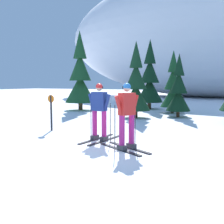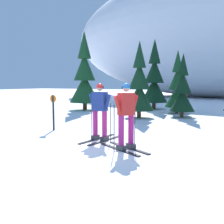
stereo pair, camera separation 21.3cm
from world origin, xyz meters
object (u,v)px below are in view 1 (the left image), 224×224
skier_navy_jacket (99,111)px  pine_tree_left (150,80)px  pine_tree_far_left (80,77)px  pine_tree_center_right (179,91)px  skier_red_jacket (127,115)px  pine_tree_center_left (136,86)px  pine_tree_center (173,87)px  trail_marker_post (51,110)px

skier_navy_jacket → pine_tree_left: size_ratio=0.39×
skier_navy_jacket → pine_tree_far_left: (-5.91, 7.48, 1.21)m
pine_tree_left → pine_tree_center_right: size_ratio=1.43×
pine_tree_far_left → pine_tree_center_right: 6.64m
skier_red_jacket → pine_tree_left: 11.53m
pine_tree_center_right → pine_tree_center_left: bearing=-145.1°
pine_tree_far_left → pine_tree_center_left: (4.73, -1.90, -0.52)m
skier_navy_jacket → pine_tree_center: pine_tree_center is taller
skier_red_jacket → pine_tree_center: pine_tree_center is taller
skier_red_jacket → pine_tree_far_left: size_ratio=0.35×
trail_marker_post → pine_tree_left: bearing=88.3°
pine_tree_far_left → pine_tree_center: (5.79, 1.13, -0.60)m
skier_red_jacket → pine_tree_left: pine_tree_left is taller
skier_red_jacket → trail_marker_post: size_ratio=1.33×
skier_red_jacket → pine_tree_far_left: 10.88m
skier_navy_jacket → trail_marker_post: size_ratio=1.36×
skier_red_jacket → pine_tree_center: bearing=98.2°
pine_tree_center → pine_tree_left: bearing=140.5°
pine_tree_far_left → pine_tree_center_right: size_ratio=1.56×
pine_tree_center_right → trail_marker_post: pine_tree_center_right is taller
skier_red_jacket → pine_tree_far_left: (-7.13, 8.12, 1.21)m
pine_tree_center → trail_marker_post: bearing=-106.6°
pine_tree_center → pine_tree_center_left: bearing=-109.4°
pine_tree_center_left → pine_tree_center: size_ratio=1.05×
pine_tree_left → pine_tree_center_left: size_ratio=1.21×
pine_tree_far_left → pine_tree_center: pine_tree_far_left is taller
skier_red_jacket → pine_tree_left: size_ratio=0.38×
pine_tree_far_left → pine_tree_center_right: pine_tree_far_left is taller
pine_tree_left → trail_marker_post: (-0.29, -9.65, -1.20)m
pine_tree_center_left → trail_marker_post: pine_tree_center_left is taller
pine_tree_center_left → pine_tree_far_left: bearing=158.1°
trail_marker_post → pine_tree_center_right: bearing=63.1°
skier_navy_jacket → pine_tree_center: size_ratio=0.49×
pine_tree_far_left → pine_tree_left: pine_tree_far_left is taller
skier_red_jacket → pine_tree_center_left: pine_tree_center_left is taller
pine_tree_far_left → trail_marker_post: (3.43, -6.81, -1.38)m
pine_tree_far_left → pine_tree_center_left: bearing=-21.9°
skier_red_jacket → pine_tree_center_right: bearing=94.3°
pine_tree_center → pine_tree_center_right: (0.78, -1.74, -0.16)m
pine_tree_far_left → pine_tree_left: 4.68m
skier_navy_jacket → pine_tree_center: (-0.12, 8.61, 0.61)m
skier_red_jacket → pine_tree_left: bearing=107.3°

